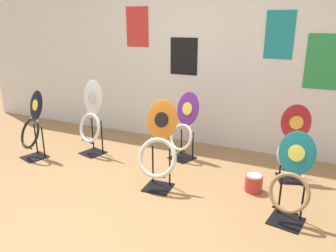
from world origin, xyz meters
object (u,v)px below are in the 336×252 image
at_px(paint_can, 254,183).
at_px(toilet_seat_display_orange_sun, 159,149).
at_px(toilet_seat_display_teal_sax, 291,183).
at_px(toilet_seat_display_purple_note, 184,129).
at_px(toilet_seat_display_crimson_swirl, 294,146).
at_px(toilet_seat_display_white_plain, 91,121).
at_px(toilet_seat_display_jazz_black, 32,128).

bearing_deg(paint_can, toilet_seat_display_orange_sun, -160.13).
bearing_deg(toilet_seat_display_orange_sun, toilet_seat_display_teal_sax, -3.61).
xyz_separation_m(toilet_seat_display_orange_sun, toilet_seat_display_purple_note, (-0.06, 0.85, -0.04)).
height_order(toilet_seat_display_orange_sun, toilet_seat_display_crimson_swirl, toilet_seat_display_orange_sun).
bearing_deg(toilet_seat_display_orange_sun, toilet_seat_display_white_plain, 158.42).
bearing_deg(toilet_seat_display_teal_sax, toilet_seat_display_white_plain, 167.40).
xyz_separation_m(toilet_seat_display_orange_sun, paint_can, (0.94, 0.34, -0.34)).
relative_size(toilet_seat_display_crimson_swirl, toilet_seat_display_white_plain, 0.87).
relative_size(toilet_seat_display_orange_sun, toilet_seat_display_white_plain, 0.94).
relative_size(toilet_seat_display_orange_sun, toilet_seat_display_purple_note, 1.09).
distance_m(toilet_seat_display_crimson_swirl, toilet_seat_display_white_plain, 2.51).
xyz_separation_m(toilet_seat_display_teal_sax, paint_can, (-0.37, 0.42, -0.28)).
distance_m(toilet_seat_display_crimson_swirl, toilet_seat_display_jazz_black, 3.17).
relative_size(toilet_seat_display_jazz_black, toilet_seat_display_teal_sax, 1.06).
relative_size(toilet_seat_display_orange_sun, toilet_seat_display_teal_sax, 1.14).
xyz_separation_m(toilet_seat_display_orange_sun, toilet_seat_display_crimson_swirl, (1.26, 0.79, -0.04)).
bearing_deg(toilet_seat_display_orange_sun, paint_can, 19.87).
bearing_deg(paint_can, toilet_seat_display_crimson_swirl, 53.68).
height_order(toilet_seat_display_orange_sun, toilet_seat_display_jazz_black, toilet_seat_display_orange_sun).
xyz_separation_m(toilet_seat_display_purple_note, toilet_seat_display_teal_sax, (1.37, -0.93, -0.02)).
height_order(toilet_seat_display_purple_note, toilet_seat_display_teal_sax, toilet_seat_display_purple_note).
xyz_separation_m(toilet_seat_display_jazz_black, paint_can, (2.76, 0.28, -0.30)).
bearing_deg(toilet_seat_display_purple_note, toilet_seat_display_orange_sun, -86.14).
height_order(toilet_seat_display_white_plain, toilet_seat_display_jazz_black, toilet_seat_display_white_plain).
height_order(toilet_seat_display_orange_sun, paint_can, toilet_seat_display_orange_sun).
xyz_separation_m(toilet_seat_display_white_plain, toilet_seat_display_jazz_black, (-0.60, -0.43, -0.05)).
height_order(toilet_seat_display_crimson_swirl, toilet_seat_display_purple_note, toilet_seat_display_purple_note).
bearing_deg(paint_can, toilet_seat_display_white_plain, 176.14).
height_order(toilet_seat_display_jazz_black, toilet_seat_display_teal_sax, toilet_seat_display_jazz_black).
relative_size(toilet_seat_display_crimson_swirl, toilet_seat_display_jazz_black, 0.98).
height_order(toilet_seat_display_white_plain, toilet_seat_display_teal_sax, toilet_seat_display_white_plain).
relative_size(toilet_seat_display_orange_sun, toilet_seat_display_crimson_swirl, 1.09).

